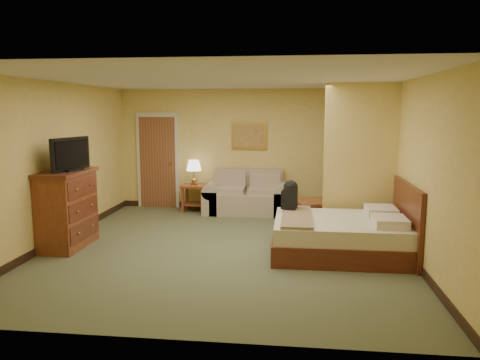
# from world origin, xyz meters

# --- Properties ---
(floor) EXTENTS (6.00, 6.00, 0.00)m
(floor) POSITION_xyz_m (0.00, 0.00, 0.00)
(floor) COLOR #545B3B
(floor) RESTS_ON ground
(ceiling) EXTENTS (6.00, 6.00, 0.00)m
(ceiling) POSITION_xyz_m (0.00, 0.00, 2.60)
(ceiling) COLOR white
(ceiling) RESTS_ON back_wall
(back_wall) EXTENTS (5.50, 0.02, 2.60)m
(back_wall) POSITION_xyz_m (0.00, 3.00, 1.30)
(back_wall) COLOR #DDC05E
(back_wall) RESTS_ON floor
(left_wall) EXTENTS (0.02, 6.00, 2.60)m
(left_wall) POSITION_xyz_m (-2.75, 0.00, 1.30)
(left_wall) COLOR #DDC05E
(left_wall) RESTS_ON floor
(right_wall) EXTENTS (0.02, 6.00, 2.60)m
(right_wall) POSITION_xyz_m (2.75, 0.00, 1.30)
(right_wall) COLOR #DDC05E
(right_wall) RESTS_ON floor
(partition) EXTENTS (1.20, 0.15, 2.60)m
(partition) POSITION_xyz_m (2.15, 0.93, 1.30)
(partition) COLOR #DDC05E
(partition) RESTS_ON floor
(door) EXTENTS (0.94, 0.16, 2.10)m
(door) POSITION_xyz_m (-1.95, 2.96, 1.03)
(door) COLOR beige
(door) RESTS_ON floor
(baseboard) EXTENTS (5.50, 0.02, 0.12)m
(baseboard) POSITION_xyz_m (0.00, 2.99, 0.06)
(baseboard) COLOR black
(baseboard) RESTS_ON floor
(loveseat) EXTENTS (1.79, 0.83, 0.90)m
(loveseat) POSITION_xyz_m (0.08, 2.57, 0.29)
(loveseat) COLOR tan
(loveseat) RESTS_ON floor
(side_table) EXTENTS (0.52, 0.52, 0.57)m
(side_table) POSITION_xyz_m (-1.07, 2.65, 0.38)
(side_table) COLOR maroon
(side_table) RESTS_ON floor
(table_lamp) EXTENTS (0.32, 0.32, 0.53)m
(table_lamp) POSITION_xyz_m (-1.07, 2.65, 0.97)
(table_lamp) COLOR #AD863F
(table_lamp) RESTS_ON side_table
(coffee_table) EXTENTS (0.88, 0.88, 0.47)m
(coffee_table) POSITION_xyz_m (1.48, 1.67, 0.34)
(coffee_table) COLOR maroon
(coffee_table) RESTS_ON floor
(wall_picture) EXTENTS (0.76, 0.04, 0.59)m
(wall_picture) POSITION_xyz_m (0.08, 2.97, 1.60)
(wall_picture) COLOR #B78E3F
(wall_picture) RESTS_ON back_wall
(dresser) EXTENTS (0.60, 1.14, 1.22)m
(dresser) POSITION_xyz_m (-2.47, -0.22, 0.62)
(dresser) COLOR maroon
(dresser) RESTS_ON floor
(tv) EXTENTS (0.28, 0.84, 0.52)m
(tv) POSITION_xyz_m (-2.38, -0.22, 1.46)
(tv) COLOR black
(tv) RESTS_ON dresser
(bed) EXTENTS (1.99, 1.69, 1.09)m
(bed) POSITION_xyz_m (1.82, -0.10, 0.30)
(bed) COLOR #4F1F12
(bed) RESTS_ON floor
(backpack) EXTENTS (0.23, 0.31, 0.51)m
(backpack) POSITION_xyz_m (1.00, 0.37, 0.80)
(backpack) COLOR black
(backpack) RESTS_ON bed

